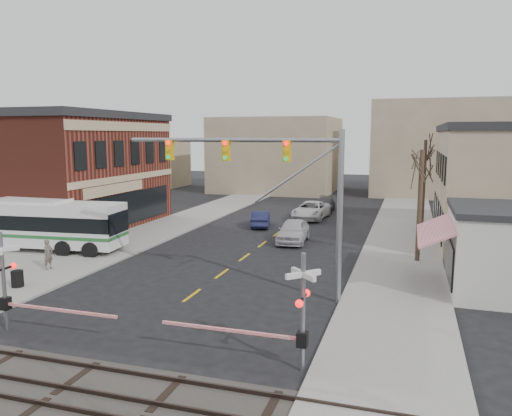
{
  "coord_description": "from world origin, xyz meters",
  "views": [
    {
      "loc": [
        9.94,
        -19.37,
        7.75
      ],
      "look_at": [
        1.34,
        8.18,
        3.5
      ],
      "focal_mm": 35.0,
      "sensor_mm": 36.0,
      "label": 1
    }
  ],
  "objects_px": {
    "transit_bus": "(31,223)",
    "trash_bin": "(17,279)",
    "traffic_signal_mast": "(278,177)",
    "car_b": "(261,219)",
    "rr_crossing_west": "(12,283)",
    "car_c": "(311,210)",
    "rr_crossing_east": "(290,313)",
    "car_d": "(325,204)",
    "pedestrian_near": "(48,254)",
    "car_a": "(293,231)",
    "pedestrian_far": "(83,240)"
  },
  "relations": [
    {
      "from": "transit_bus",
      "to": "trash_bin",
      "type": "relative_size",
      "value": 15.6
    },
    {
      "from": "transit_bus",
      "to": "rr_crossing_west",
      "type": "xyz_separation_m",
      "value": [
        9.52,
        -11.8,
        0.11
      ]
    },
    {
      "from": "rr_crossing_west",
      "to": "pedestrian_near",
      "type": "xyz_separation_m",
      "value": [
        -4.82,
        7.74,
        -0.99
      ]
    },
    {
      "from": "rr_crossing_west",
      "to": "car_b",
      "type": "distance_m",
      "value": 24.92
    },
    {
      "from": "car_b",
      "to": "rr_crossing_west",
      "type": "bearing_deg",
      "value": 70.17
    },
    {
      "from": "car_b",
      "to": "car_c",
      "type": "distance_m",
      "value": 6.18
    },
    {
      "from": "transit_bus",
      "to": "car_c",
      "type": "relative_size",
      "value": 2.24
    },
    {
      "from": "transit_bus",
      "to": "car_b",
      "type": "bearing_deg",
      "value": 46.57
    },
    {
      "from": "car_c",
      "to": "pedestrian_near",
      "type": "height_order",
      "value": "pedestrian_near"
    },
    {
      "from": "transit_bus",
      "to": "trash_bin",
      "type": "bearing_deg",
      "value": -53.07
    },
    {
      "from": "car_c",
      "to": "pedestrian_near",
      "type": "xyz_separation_m",
      "value": [
        -10.88,
        -22.2,
        0.17
      ]
    },
    {
      "from": "transit_bus",
      "to": "pedestrian_near",
      "type": "xyz_separation_m",
      "value": [
        4.7,
        -4.06,
        -0.88
      ]
    },
    {
      "from": "pedestrian_near",
      "to": "pedestrian_far",
      "type": "distance_m",
      "value": 4.27
    },
    {
      "from": "transit_bus",
      "to": "car_a",
      "type": "distance_m",
      "value": 18.06
    },
    {
      "from": "car_b",
      "to": "car_d",
      "type": "relative_size",
      "value": 0.88
    },
    {
      "from": "transit_bus",
      "to": "pedestrian_near",
      "type": "relative_size",
      "value": 7.6
    },
    {
      "from": "trash_bin",
      "to": "car_c",
      "type": "relative_size",
      "value": 0.14
    },
    {
      "from": "rr_crossing_east",
      "to": "car_b",
      "type": "bearing_deg",
      "value": 108.92
    },
    {
      "from": "traffic_signal_mast",
      "to": "transit_bus",
      "type": "bearing_deg",
      "value": 166.27
    },
    {
      "from": "transit_bus",
      "to": "traffic_signal_mast",
      "type": "height_order",
      "value": "traffic_signal_mast"
    },
    {
      "from": "car_a",
      "to": "pedestrian_near",
      "type": "bearing_deg",
      "value": -138.27
    },
    {
      "from": "transit_bus",
      "to": "traffic_signal_mast",
      "type": "relative_size",
      "value": 1.21
    },
    {
      "from": "traffic_signal_mast",
      "to": "pedestrian_near",
      "type": "xyz_separation_m",
      "value": [
        -13.67,
        0.43,
        -4.8
      ]
    },
    {
      "from": "rr_crossing_east",
      "to": "car_d",
      "type": "bearing_deg",
      "value": 97.72
    },
    {
      "from": "rr_crossing_east",
      "to": "car_d",
      "type": "relative_size",
      "value": 1.2
    },
    {
      "from": "rr_crossing_west",
      "to": "rr_crossing_east",
      "type": "xyz_separation_m",
      "value": [
        11.19,
        0.08,
        0.0
      ]
    },
    {
      "from": "traffic_signal_mast",
      "to": "rr_crossing_east",
      "type": "distance_m",
      "value": 8.5
    },
    {
      "from": "traffic_signal_mast",
      "to": "pedestrian_far",
      "type": "height_order",
      "value": "traffic_signal_mast"
    },
    {
      "from": "car_a",
      "to": "car_b",
      "type": "xyz_separation_m",
      "value": [
        -4.03,
        5.2,
        -0.15
      ]
    },
    {
      "from": "trash_bin",
      "to": "car_a",
      "type": "xyz_separation_m",
      "value": [
        10.78,
        15.06,
        0.3
      ]
    },
    {
      "from": "rr_crossing_east",
      "to": "pedestrian_far",
      "type": "xyz_separation_m",
      "value": [
        -16.79,
        11.86,
        -1.04
      ]
    },
    {
      "from": "trash_bin",
      "to": "car_b",
      "type": "distance_m",
      "value": 21.36
    },
    {
      "from": "pedestrian_near",
      "to": "rr_crossing_west",
      "type": "bearing_deg",
      "value": -143.64
    },
    {
      "from": "traffic_signal_mast",
      "to": "pedestrian_far",
      "type": "bearing_deg",
      "value": 162.24
    },
    {
      "from": "rr_crossing_west",
      "to": "pedestrian_near",
      "type": "height_order",
      "value": "rr_crossing_west"
    },
    {
      "from": "transit_bus",
      "to": "trash_bin",
      "type": "distance_m",
      "value": 9.25
    },
    {
      "from": "car_a",
      "to": "pedestrian_far",
      "type": "height_order",
      "value": "pedestrian_far"
    },
    {
      "from": "rr_crossing_east",
      "to": "pedestrian_near",
      "type": "height_order",
      "value": "rr_crossing_east"
    },
    {
      "from": "rr_crossing_west",
      "to": "car_d",
      "type": "bearing_deg",
      "value": 79.63
    },
    {
      "from": "traffic_signal_mast",
      "to": "rr_crossing_east",
      "type": "relative_size",
      "value": 1.91
    },
    {
      "from": "rr_crossing_west",
      "to": "car_d",
      "type": "xyz_separation_m",
      "value": [
        6.43,
        35.14,
        -1.29
      ]
    },
    {
      "from": "transit_bus",
      "to": "pedestrian_near",
      "type": "bearing_deg",
      "value": -40.83
    },
    {
      "from": "car_d",
      "to": "car_a",
      "type": "bearing_deg",
      "value": -90.78
    },
    {
      "from": "car_a",
      "to": "car_c",
      "type": "height_order",
      "value": "car_a"
    },
    {
      "from": "traffic_signal_mast",
      "to": "pedestrian_near",
      "type": "relative_size",
      "value": 6.27
    },
    {
      "from": "trash_bin",
      "to": "pedestrian_near",
      "type": "bearing_deg",
      "value": 103.84
    },
    {
      "from": "pedestrian_far",
      "to": "car_d",
      "type": "bearing_deg",
      "value": 24.38
    },
    {
      "from": "transit_bus",
      "to": "car_b",
      "type": "xyz_separation_m",
      "value": [
        12.25,
        12.94,
        -1.17
      ]
    },
    {
      "from": "rr_crossing_west",
      "to": "car_b",
      "type": "xyz_separation_m",
      "value": [
        2.73,
        24.74,
        -1.29
      ]
    },
    {
      "from": "transit_bus",
      "to": "traffic_signal_mast",
      "type": "bearing_deg",
      "value": -13.73
    }
  ]
}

